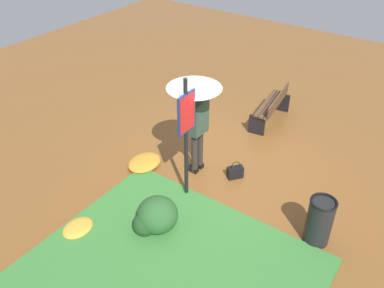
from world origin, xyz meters
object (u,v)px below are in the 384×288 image
object	(u,v)px
park_bench	(272,107)
person_with_umbrella	(196,101)
info_sign_post	(186,127)
handbag	(235,172)
trash_bin	(319,221)

from	to	relation	value
park_bench	person_with_umbrella	bearing A→B (deg)	-8.07
person_with_umbrella	info_sign_post	xyz separation A→B (m)	(0.63, 0.26, -0.11)
person_with_umbrella	info_sign_post	distance (m)	0.69
handbag	info_sign_post	bearing A→B (deg)	-26.77
park_bench	trash_bin	distance (m)	3.65
person_with_umbrella	handbag	world-z (taller)	person_with_umbrella
info_sign_post	trash_bin	world-z (taller)	info_sign_post
handbag	park_bench	world-z (taller)	park_bench
info_sign_post	park_bench	xyz separation A→B (m)	(-3.18, 0.10, -1.04)
info_sign_post	handbag	xyz separation A→B (m)	(-0.92, 0.47, -1.32)
person_with_umbrella	park_bench	xyz separation A→B (m)	(-2.54, 0.36, -1.15)
info_sign_post	handbag	bearing A→B (deg)	153.23
info_sign_post	trash_bin	xyz separation A→B (m)	(-0.28, 2.32, -1.03)
person_with_umbrella	handbag	bearing A→B (deg)	111.80
info_sign_post	trash_bin	size ratio (longest dim) A/B	2.76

